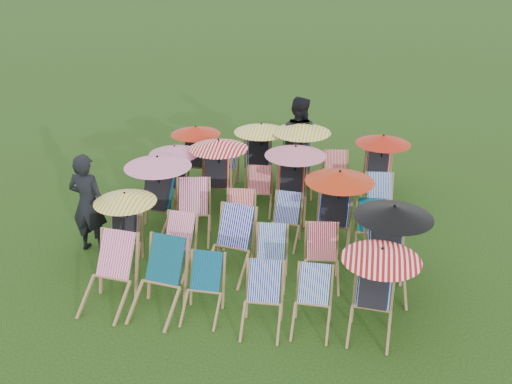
% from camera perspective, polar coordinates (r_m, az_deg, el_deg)
% --- Properties ---
extents(ground, '(100.00, 100.00, 0.00)m').
position_cam_1_polar(ground, '(10.22, 0.59, -5.08)').
color(ground, '#11330B').
rests_on(ground, ground).
extents(deckchair_0, '(0.76, 1.00, 1.02)m').
position_cam_1_polar(deckchair_0, '(8.67, -14.59, -8.04)').
color(deckchair_0, '#956D45').
rests_on(deckchair_0, ground).
extents(deckchair_1, '(0.79, 1.01, 1.02)m').
position_cam_1_polar(deckchair_1, '(8.39, -9.80, -8.73)').
color(deckchair_1, '#956D45').
rests_on(deckchair_1, ground).
extents(deckchair_2, '(0.56, 0.78, 0.84)m').
position_cam_1_polar(deckchair_2, '(8.30, -5.35, -9.65)').
color(deckchair_2, '#956D45').
rests_on(deckchair_2, ground).
extents(deckchair_3, '(0.61, 0.83, 0.86)m').
position_cam_1_polar(deckchair_3, '(8.01, 0.63, -10.82)').
color(deckchair_3, '#956D45').
rests_on(deckchair_3, ground).
extents(deckchair_4, '(0.55, 0.76, 0.82)m').
position_cam_1_polar(deckchair_4, '(8.05, 5.65, -10.94)').
color(deckchair_4, '#956D45').
rests_on(deckchair_4, ground).
extents(deckchair_5, '(1.07, 1.12, 1.27)m').
position_cam_1_polar(deckchair_5, '(7.96, 11.77, -9.60)').
color(deckchair_5, '#956D45').
rests_on(deckchair_5, ground).
extents(deckchair_6, '(1.02, 1.11, 1.22)m').
position_cam_1_polar(deckchair_6, '(9.63, -13.06, -3.43)').
color(deckchair_6, '#956D45').
rests_on(deckchair_6, ground).
extents(deckchair_7, '(0.64, 0.85, 0.87)m').
position_cam_1_polar(deckchair_7, '(9.35, -8.12, -5.36)').
color(deckchair_7, '#956D45').
rests_on(deckchair_7, ground).
extents(deckchair_8, '(0.80, 1.02, 1.02)m').
position_cam_1_polar(deckchair_8, '(9.16, -2.65, -5.27)').
color(deckchair_8, '#956D45').
rests_on(deckchair_8, ground).
extents(deckchair_9, '(0.61, 0.80, 0.83)m').
position_cam_1_polar(deckchair_9, '(8.99, 1.43, -6.56)').
color(deckchair_9, '#956D45').
rests_on(deckchair_9, ground).
extents(deckchair_10, '(0.67, 0.86, 0.87)m').
position_cam_1_polar(deckchair_10, '(9.00, 6.60, -6.56)').
color(deckchair_10, '#956D45').
rests_on(deckchair_10, ground).
extents(deckchair_11, '(1.18, 1.26, 1.40)m').
position_cam_1_polar(deckchair_11, '(8.82, 13.06, -5.52)').
color(deckchair_11, '#956D45').
rests_on(deckchair_11, ground).
extents(deckchair_12, '(1.20, 1.28, 1.43)m').
position_cam_1_polar(deckchair_12, '(10.45, -10.10, -0.13)').
color(deckchair_12, '#956D45').
rests_on(deckchair_12, ground).
extents(deckchair_13, '(0.83, 1.02, 0.99)m').
position_cam_1_polar(deckchair_13, '(10.24, -6.37, -2.03)').
color(deckchair_13, '#956D45').
rests_on(deckchair_13, ground).
extents(deckchair_14, '(0.66, 0.85, 0.86)m').
position_cam_1_polar(deckchair_14, '(10.09, -1.63, -2.76)').
color(deckchair_14, '#956D45').
rests_on(deckchair_14, ground).
extents(deckchair_15, '(0.60, 0.80, 0.83)m').
position_cam_1_polar(deckchair_15, '(10.06, 2.90, -2.93)').
color(deckchair_15, '#956D45').
rests_on(deckchair_15, ground).
extents(deckchair_16, '(1.18, 1.23, 1.40)m').
position_cam_1_polar(deckchair_16, '(9.84, 7.85, -1.71)').
color(deckchair_16, '#956D45').
rests_on(deckchair_16, ground).
extents(deckchair_17, '(0.63, 0.83, 0.86)m').
position_cam_1_polar(deckchair_17, '(9.93, 11.48, -3.77)').
color(deckchair_17, '#956D45').
rests_on(deckchair_17, ground).
extents(deckchair_18, '(1.02, 1.08, 1.21)m').
position_cam_1_polar(deckchair_18, '(11.51, -8.40, 1.77)').
color(deckchair_18, '#956D45').
rests_on(deckchair_18, ground).
extents(deckchair_19, '(1.16, 1.25, 1.37)m').
position_cam_1_polar(deckchair_19, '(11.26, -3.98, 1.94)').
color(deckchair_19, '#956D45').
rests_on(deckchair_19, ground).
extents(deckchair_20, '(0.62, 0.81, 0.82)m').
position_cam_1_polar(deckchair_20, '(11.18, 0.26, 0.05)').
color(deckchair_20, '#956D45').
rests_on(deckchair_20, ground).
extents(deckchair_21, '(1.17, 1.24, 1.38)m').
position_cam_1_polar(deckchair_21, '(10.90, 3.62, 1.17)').
color(deckchair_21, '#956D45').
rests_on(deckchair_21, ground).
extents(deckchair_22, '(0.61, 0.81, 0.85)m').
position_cam_1_polar(deckchair_22, '(11.03, 7.60, -0.46)').
color(deckchair_22, '#956D45').
rests_on(deckchair_22, ground).
extents(deckchair_23, '(0.68, 0.87, 0.87)m').
position_cam_1_polar(deckchair_23, '(10.98, 12.35, -0.91)').
color(deckchair_23, '#956D45').
rests_on(deckchair_23, ground).
extents(deckchair_24, '(1.06, 1.10, 1.26)m').
position_cam_1_polar(deckchair_24, '(12.41, -6.25, 3.77)').
color(deckchair_24, '#956D45').
rests_on(deckchair_24, ground).
extents(deckchair_25, '(0.60, 0.83, 0.90)m').
position_cam_1_polar(deckchair_25, '(12.32, -3.25, 2.63)').
color(deckchair_25, '#956D45').
rests_on(deckchair_25, ground).
extents(deckchair_26, '(1.15, 1.26, 1.37)m').
position_cam_1_polar(deckchair_26, '(12.18, 0.31, 3.79)').
color(deckchair_26, '#956D45').
rests_on(deckchair_26, ground).
extents(deckchair_27, '(1.22, 1.31, 1.45)m').
position_cam_1_polar(deckchair_27, '(11.98, 4.26, 3.57)').
color(deckchair_27, '#956D45').
rests_on(deckchair_27, ground).
extents(deckchair_28, '(0.69, 0.87, 0.87)m').
position_cam_1_polar(deckchair_28, '(11.95, 8.03, 1.62)').
color(deckchair_28, '#956D45').
rests_on(deckchair_28, ground).
extents(deckchair_29, '(1.11, 1.16, 1.32)m').
position_cam_1_polar(deckchair_29, '(11.92, 12.15, 2.58)').
color(deckchair_29, '#956D45').
rests_on(deckchair_29, ground).
extents(person_left, '(0.68, 0.47, 1.78)m').
position_cam_1_polar(person_left, '(10.02, -16.45, -1.10)').
color(person_left, black).
rests_on(person_left, ground).
extents(person_rear, '(1.07, 0.92, 1.91)m').
position_cam_1_polar(person_rear, '(12.38, 4.21, 5.23)').
color(person_rear, black).
rests_on(person_rear, ground).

